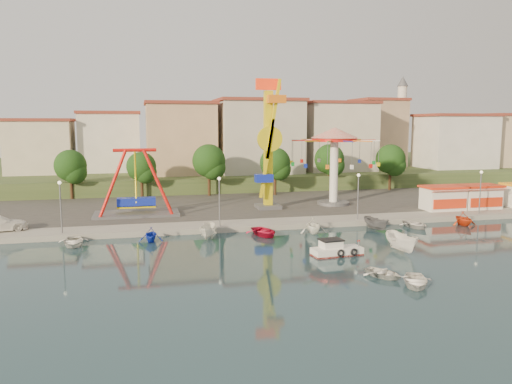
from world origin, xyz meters
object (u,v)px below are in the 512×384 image
object	(u,v)px
wave_swinger	(334,149)
skiff	(402,242)
cabin_motorboat	(336,250)
rowboat_a	(384,273)
pirate_ship_ride	(136,184)
kamikaze_tower	(269,147)

from	to	relation	value
wave_swinger	skiff	size ratio (longest dim) A/B	2.54
cabin_motorboat	skiff	size ratio (longest dim) A/B	1.01
rowboat_a	pirate_ship_ride	bearing A→B (deg)	96.34
kamikaze_tower	rowboat_a	bearing A→B (deg)	-86.81
wave_swinger	skiff	distance (m)	24.23
skiff	kamikaze_tower	bearing A→B (deg)	106.33
kamikaze_tower	skiff	world-z (taller)	kamikaze_tower
wave_swinger	pirate_ship_ride	bearing A→B (deg)	-175.55
rowboat_a	skiff	bearing A→B (deg)	24.49
cabin_motorboat	wave_swinger	bearing A→B (deg)	63.21
pirate_ship_ride	rowboat_a	world-z (taller)	pirate_ship_ride
pirate_ship_ride	skiff	size ratio (longest dim) A/B	2.19
wave_swinger	kamikaze_tower	bearing A→B (deg)	-172.24
kamikaze_tower	skiff	bearing A→B (deg)	-72.70
pirate_ship_ride	rowboat_a	size ratio (longest dim) A/B	3.23
kamikaze_tower	wave_swinger	world-z (taller)	kamikaze_tower
kamikaze_tower	rowboat_a	xyz separation A→B (m)	(1.57, -28.24, -8.28)
kamikaze_tower	wave_swinger	xyz separation A→B (m)	(9.34, 1.27, -0.41)
kamikaze_tower	wave_swinger	bearing A→B (deg)	7.76
pirate_ship_ride	wave_swinger	world-z (taller)	wave_swinger
wave_swinger	cabin_motorboat	world-z (taller)	wave_swinger
kamikaze_tower	pirate_ship_ride	bearing A→B (deg)	-177.42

